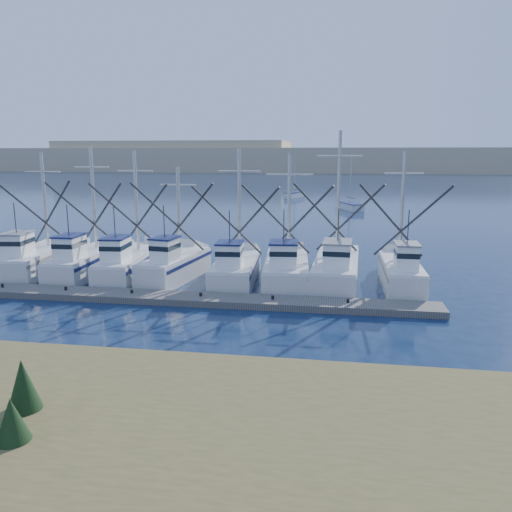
{
  "coord_description": "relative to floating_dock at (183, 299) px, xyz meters",
  "views": [
    {
      "loc": [
        0.89,
        -19.89,
        8.13
      ],
      "look_at": [
        -3.41,
        8.0,
        2.27
      ],
      "focal_mm": 35.0,
      "sensor_mm": 36.0,
      "label": 1
    }
  ],
  "objects": [
    {
      "name": "dune_ridge",
      "position": [
        7.16,
        204.21,
        4.81
      ],
      "size": [
        360.0,
        60.0,
        10.0
      ],
      "primitive_type": "cube",
      "color": "tan",
      "rests_on": "ground"
    },
    {
      "name": "floating_dock",
      "position": [
        0.0,
        0.0,
        0.0
      ],
      "size": [
        27.91,
        1.88,
        0.37
      ],
      "primitive_type": "cube",
      "rotation": [
        0.0,
        0.0,
        -0.0
      ],
      "color": "#67635C",
      "rests_on": "ground"
    },
    {
      "name": "trawler_fleet",
      "position": [
        0.06,
        5.02,
        0.76
      ],
      "size": [
        27.06,
        9.53,
        9.52
      ],
      "color": "silver",
      "rests_on": "ground"
    },
    {
      "name": "sailboat_far",
      "position": [
        0.93,
        66.77,
        0.31
      ],
      "size": [
        3.46,
        5.69,
        8.1
      ],
      "rotation": [
        0.0,
        0.0,
        -0.36
      ],
      "color": "silver",
      "rests_on": "ground"
    },
    {
      "name": "ground",
      "position": [
        7.16,
        -5.79,
        -0.19
      ],
      "size": [
        500.0,
        500.0,
        0.0
      ],
      "primitive_type": "plane",
      "color": "#0D1C39",
      "rests_on": "ground"
    },
    {
      "name": "sailboat_near",
      "position": [
        10.49,
        48.14,
        0.3
      ],
      "size": [
        3.94,
        6.43,
        8.1
      ],
      "rotation": [
        0.0,
        0.0,
        0.36
      ],
      "color": "silver",
      "rests_on": "ground"
    }
  ]
}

